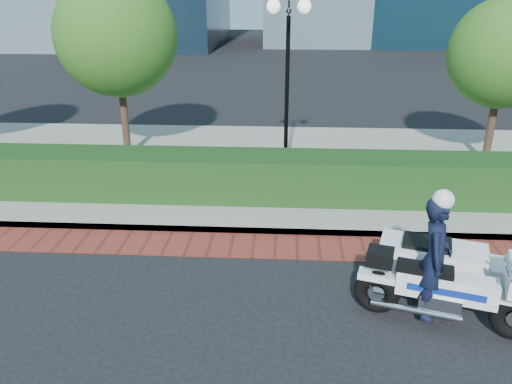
# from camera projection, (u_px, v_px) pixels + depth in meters

# --- Properties ---
(ground) EXTENTS (120.00, 120.00, 0.00)m
(ground) POSITION_uv_depth(u_px,v_px,m) (222.00, 289.00, 8.15)
(ground) COLOR black
(ground) RESTS_ON ground
(brick_strip) EXTENTS (60.00, 1.00, 0.01)m
(brick_strip) POSITION_uv_depth(u_px,v_px,m) (232.00, 245.00, 9.53)
(brick_strip) COLOR maroon
(brick_strip) RESTS_ON ground
(sidewalk) EXTENTS (60.00, 8.00, 0.15)m
(sidewalk) POSITION_uv_depth(u_px,v_px,m) (249.00, 166.00, 13.68)
(sidewalk) COLOR gray
(sidewalk) RESTS_ON ground
(hedge_main) EXTENTS (18.00, 1.20, 1.00)m
(hedge_main) POSITION_uv_depth(u_px,v_px,m) (241.00, 176.00, 11.24)
(hedge_main) COLOR black
(hedge_main) RESTS_ON sidewalk
(lamppost) EXTENTS (1.02, 0.70, 4.21)m
(lamppost) POSITION_uv_depth(u_px,v_px,m) (288.00, 62.00, 11.80)
(lamppost) COLOR black
(lamppost) RESTS_ON sidewalk
(tree_b) EXTENTS (3.20, 3.20, 4.89)m
(tree_b) POSITION_uv_depth(u_px,v_px,m) (116.00, 36.00, 13.08)
(tree_b) COLOR #332319
(tree_b) RESTS_ON sidewalk
(tree_c) EXTENTS (2.80, 2.80, 4.30)m
(tree_c) POSITION_uv_depth(u_px,v_px,m) (504.00, 53.00, 12.68)
(tree_c) COLOR #332319
(tree_c) RESTS_ON sidewalk
(police_motorcycle) EXTENTS (2.52, 2.18, 2.08)m
(police_motorcycle) POSITION_uv_depth(u_px,v_px,m) (439.00, 268.00, 7.36)
(police_motorcycle) COLOR black
(police_motorcycle) RESTS_ON ground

